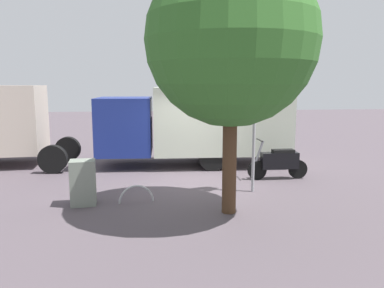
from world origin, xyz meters
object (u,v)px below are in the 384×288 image
(box_truck_near, at_px, (192,121))
(utility_cabinet, at_px, (83,183))
(motorcycle, at_px, (279,162))
(street_tree, at_px, (231,41))
(bike_rack_hoop, at_px, (137,202))
(stop_sign, at_px, (255,107))

(box_truck_near, height_order, utility_cabinet, box_truck_near)
(box_truck_near, height_order, motorcycle, box_truck_near)
(street_tree, height_order, bike_rack_hoop, street_tree)
(stop_sign, bearing_deg, motorcycle, -133.51)
(street_tree, relative_size, utility_cabinet, 5.16)
(box_truck_near, xyz_separation_m, utility_cabinet, (3.08, 4.09, -1.00))
(motorcycle, bearing_deg, box_truck_near, -44.17)
(bike_rack_hoop, bearing_deg, stop_sign, -170.31)
(stop_sign, height_order, street_tree, street_tree)
(street_tree, bearing_deg, box_truck_near, -88.03)
(motorcycle, relative_size, bike_rack_hoop, 2.13)
(box_truck_near, bearing_deg, utility_cabinet, 56.23)
(stop_sign, relative_size, street_tree, 0.61)
(motorcycle, bearing_deg, utility_cabinet, 19.16)
(stop_sign, height_order, bike_rack_hoop, stop_sign)
(motorcycle, height_order, bike_rack_hoop, motorcycle)
(stop_sign, bearing_deg, street_tree, 56.65)
(motorcycle, relative_size, street_tree, 0.33)
(stop_sign, xyz_separation_m, street_tree, (0.98, 1.50, 1.45))
(motorcycle, height_order, utility_cabinet, motorcycle)
(motorcycle, bearing_deg, bike_rack_hoop, 23.72)
(street_tree, distance_m, utility_cabinet, 4.62)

